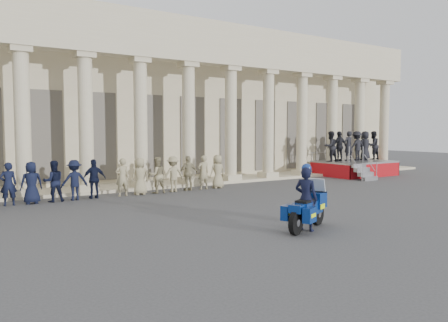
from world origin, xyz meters
TOP-DOWN VIEW (x-y plane):
  - ground at (0.00, 0.00)m, footprint 90.00×90.00m
  - building at (-0.00, 14.74)m, footprint 40.00×12.50m
  - officer_rank at (-5.69, 6.41)m, footprint 15.98×0.63m
  - reviewing_stand at (12.75, 7.05)m, footprint 4.91×4.31m
  - motorcycle at (-0.57, -2.69)m, footprint 2.10×1.31m
  - rider at (-0.69, -2.74)m, footprint 0.66×0.79m

SIDE VIEW (x-z plane):
  - ground at x=0.00m, z-range 0.00..0.00m
  - motorcycle at x=-0.57m, z-range -0.10..1.33m
  - officer_rank at x=-5.69m, z-range 0.00..1.65m
  - rider at x=-0.69m, z-range -0.01..1.91m
  - reviewing_stand at x=12.75m, z-range 0.19..3.00m
  - building at x=0.00m, z-range 0.02..9.02m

